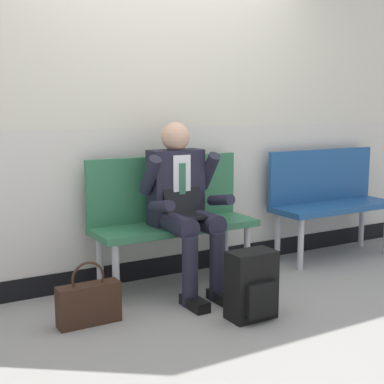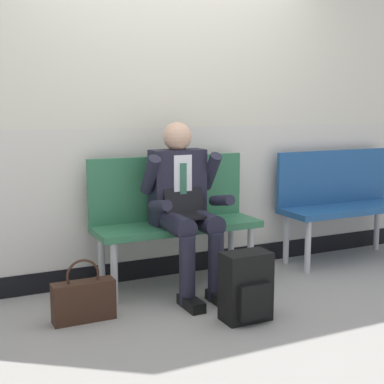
% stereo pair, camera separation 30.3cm
% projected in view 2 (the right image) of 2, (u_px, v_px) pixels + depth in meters
% --- Properties ---
extents(ground_plane, '(18.00, 18.00, 0.00)m').
position_uv_depth(ground_plane, '(207.00, 301.00, 3.82)').
color(ground_plane, gray).
extents(station_wall, '(5.55, 0.14, 3.07)m').
position_uv_depth(station_wall, '(164.00, 84.00, 4.24)').
color(station_wall, beige).
rests_on(station_wall, ground).
extents(bench_with_person, '(1.25, 0.42, 0.98)m').
position_uv_depth(bench_with_person, '(173.00, 211.00, 4.13)').
color(bench_with_person, '#2D6B47').
rests_on(bench_with_person, ground).
extents(bench_empty, '(1.20, 0.42, 0.96)m').
position_uv_depth(bench_empty, '(340.00, 197.00, 4.83)').
color(bench_empty, navy).
rests_on(bench_empty, ground).
extents(person_seated, '(0.57, 0.70, 1.24)m').
position_uv_depth(person_seated, '(185.00, 203.00, 3.94)').
color(person_seated, '#1E1E2D').
rests_on(person_seated, ground).
extents(backpack, '(0.31, 0.22, 0.44)m').
position_uv_depth(backpack, '(246.00, 287.00, 3.46)').
color(backpack, black).
rests_on(backpack, ground).
extents(handbag, '(0.39, 0.12, 0.41)m').
position_uv_depth(handbag, '(84.00, 300.00, 3.46)').
color(handbag, '#331E14').
rests_on(handbag, ground).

